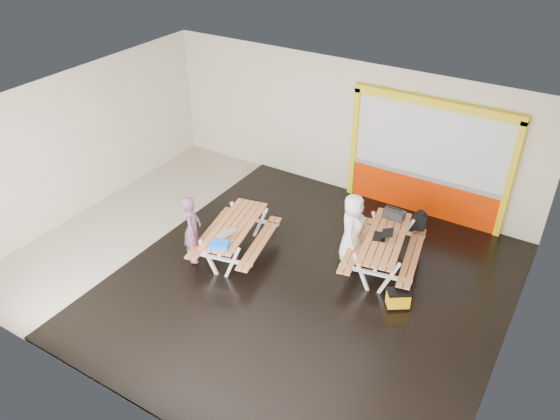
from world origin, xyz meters
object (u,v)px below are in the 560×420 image
Objects in this scene: blue_pouch at (219,245)px; dark_case at (349,263)px; laptop_left at (226,233)px; toolbox at (394,214)px; fluke_bag at (398,299)px; person_left at (192,229)px; picnic_table_left at (235,232)px; person_right at (352,228)px; backpack at (420,220)px; picnic_table_right at (384,245)px; laptop_right at (382,235)px.

blue_pouch is 2.84m from dark_case.
dark_case is (2.23, 1.34, -0.75)m from laptop_left.
toolbox is 2.06m from fluke_bag.
fluke_bag is at bearing -110.15° from person_left.
picnic_table_left is 0.49m from laptop_left.
person_right is 1.60m from backpack.
picnic_table_left is at bearing -157.31° from picnic_table_right.
backpack is (3.95, 2.93, -0.08)m from person_left.
backpack reaches higher than dark_case.
laptop_left is 0.94× the size of dark_case.
picnic_table_right is 0.26m from laptop_right.
backpack is at bearing 53.93° from dark_case.
toolbox is at bearing -147.15° from backpack.
laptop_right reaches higher than blue_pouch.
person_right is 2.81m from blue_pouch.
person_right is 4.08× the size of laptop_left.
person_right is at bearing -123.97° from toolbox.
picnic_table_left reaches higher than fluke_bag.
backpack is (1.07, 1.18, -0.10)m from person_right.
dark_case is at bearing -115.74° from toolbox.
fluke_bag is at bearing -49.89° from laptop_right.
backpack is 2.15m from fluke_bag.
person_right is 4.09× the size of blue_pouch.
person_left is 4.92m from backpack.
laptop_right is 1.15× the size of dark_case.
person_left reaches higher than laptop_left.
fluke_bag is (0.36, -2.05, -0.55)m from backpack.
person_right is at bearing 43.86° from blue_pouch.
person_left reaches higher than blue_pouch.
laptop_right is (0.65, 0.06, 0.02)m from person_right.
picnic_table_right is 5.00× the size of laptop_right.
toolbox is (2.74, 2.39, 0.08)m from laptop_left.
picnic_table_right is at bearing -81.06° from toolbox.
laptop_right is (2.81, 1.59, 0.03)m from laptop_left.
picnic_table_left is 2.51m from person_right.
person_left reaches higher than backpack.
picnic_table_right is (2.94, 1.23, 0.02)m from picnic_table_left.
person_right reaches higher than person_left.
dark_case is 1.52m from fluke_bag.
person_right is at bearing 148.84° from fluke_bag.
picnic_table_left is 3.46m from toolbox.
picnic_table_right is 0.75m from person_right.
person_right reaches higher than picnic_table_left.
person_left is 0.88m from blue_pouch.
picnic_table_left reaches higher than dark_case.
dark_case is (2.10, 1.76, -0.76)m from blue_pouch.
laptop_left is 3.64m from toolbox.
picnic_table_left is at bearing -157.88° from laptop_right.
picnic_table_left is 0.90m from blue_pouch.
laptop_right reaches higher than picnic_table_left.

